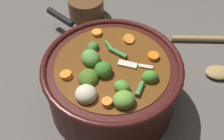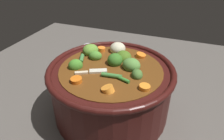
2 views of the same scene
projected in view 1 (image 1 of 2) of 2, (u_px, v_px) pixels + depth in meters
name	position (u px, v px, depth m)	size (l,w,h in m)	color
ground_plane	(112.00, 102.00, 0.77)	(1.10, 1.10, 0.00)	#514C47
cooking_pot	(112.00, 84.00, 0.71)	(0.30, 0.30, 0.16)	#38110F
wooden_spoon	(214.00, 55.00, 0.86)	(0.21, 0.21, 0.02)	#99784B
small_saucepan	(85.00, 7.00, 0.96)	(0.11, 0.16, 0.06)	brown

